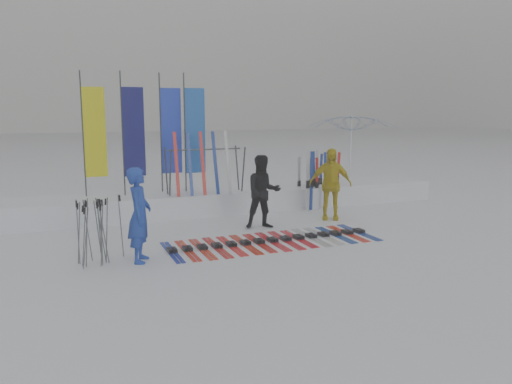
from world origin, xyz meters
name	(u,v)px	position (x,y,z in m)	size (l,w,h in m)	color
ground	(277,255)	(0.00, 0.00, 0.00)	(120.00, 120.00, 0.00)	white
snow_bank	(209,201)	(0.00, 4.60, 0.30)	(14.00, 1.60, 0.60)	white
person_blue	(139,215)	(-2.54, 0.58, 0.89)	(0.65, 0.43, 1.78)	#1C3AA5
person_black	(263,192)	(0.64, 2.22, 0.88)	(0.86, 0.67, 1.76)	black
person_yellow	(330,184)	(2.63, 2.49, 0.92)	(1.08, 0.45, 1.85)	gold
tent_canopy	(351,153)	(5.38, 5.80, 1.38)	(3.01, 3.07, 2.76)	white
ski_row	(272,240)	(0.32, 0.95, 0.04)	(4.56, 1.69, 0.07)	navy
pole_cluster	(96,232)	(-3.32, 0.76, 0.60)	(0.86, 0.71, 1.26)	#595B60
feather_flags	(149,132)	(-1.59, 4.80, 2.24)	(3.20, 0.28, 3.20)	#383A3F
ski_rack	(205,164)	(-0.22, 4.20, 1.38)	(2.04, 0.80, 1.23)	#383A3F
upright_skis	(320,180)	(3.25, 4.13, 0.80)	(1.69, 1.10, 1.69)	silver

